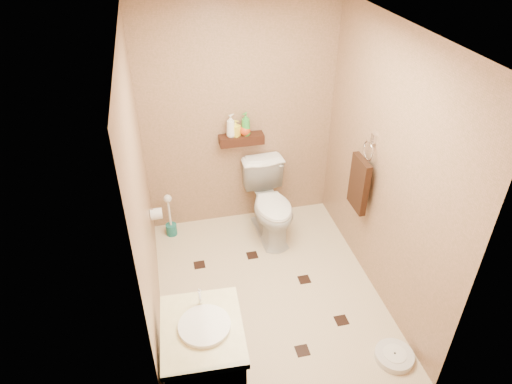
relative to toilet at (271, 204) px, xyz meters
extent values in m
plane|color=beige|center=(-0.24, -0.83, -0.40)|extent=(2.50, 2.50, 0.00)
cube|color=#A1765C|center=(-0.24, 0.42, 0.80)|extent=(2.00, 0.04, 2.40)
cube|color=#A1765C|center=(-0.24, -2.08, 0.80)|extent=(2.00, 0.04, 2.40)
cube|color=#A1765C|center=(-1.24, -0.83, 0.80)|extent=(0.04, 2.50, 2.40)
cube|color=#A1765C|center=(0.76, -0.83, 0.80)|extent=(0.04, 2.50, 2.40)
cube|color=white|center=(-0.24, -0.83, 2.00)|extent=(2.00, 2.50, 0.02)
cube|color=#34170E|center=(-0.24, 0.34, 0.62)|extent=(0.46, 0.14, 0.10)
cube|color=black|center=(-0.62, -0.99, -0.40)|extent=(0.11, 0.11, 0.01)
cube|color=black|center=(0.14, -0.76, -0.40)|extent=(0.11, 0.11, 0.01)
cube|color=black|center=(-0.13, -1.54, -0.40)|extent=(0.11, 0.11, 0.01)
cube|color=black|center=(-0.83, -0.33, -0.40)|extent=(0.11, 0.11, 0.01)
cube|color=black|center=(0.31, -1.32, -0.40)|extent=(0.11, 0.11, 0.01)
cube|color=black|center=(-0.27, -0.31, -0.40)|extent=(0.11, 0.11, 0.01)
imported|color=white|center=(0.00, 0.00, 0.00)|extent=(0.49, 0.81, 0.80)
cube|color=brown|center=(-0.94, -1.78, -0.03)|extent=(0.53, 0.64, 0.75)
cube|color=#FEF6B7|center=(-0.94, -1.78, 0.37)|extent=(0.57, 0.68, 0.05)
cylinder|color=white|center=(-0.92, -1.78, 0.40)|extent=(0.34, 0.34, 0.05)
cylinder|color=silver|center=(-0.92, -1.57, 0.46)|extent=(0.03, 0.03, 0.11)
cylinder|color=silver|center=(0.58, -1.78, -0.37)|extent=(0.36, 0.36, 0.06)
cylinder|color=white|center=(0.58, -1.78, -0.34)|extent=(0.19, 0.19, 0.01)
cylinder|color=#196661|center=(-1.06, 0.24, -0.34)|extent=(0.12, 0.12, 0.13)
cylinder|color=silver|center=(-1.06, 0.24, -0.10)|extent=(0.02, 0.02, 0.37)
sphere|color=silver|center=(-1.06, 0.24, 0.07)|extent=(0.09, 0.09, 0.09)
cube|color=silver|center=(0.75, -0.58, 0.98)|extent=(0.03, 0.06, 0.08)
torus|color=silver|center=(0.71, -0.58, 0.86)|extent=(0.02, 0.19, 0.19)
cube|color=black|center=(0.67, -0.58, 0.52)|extent=(0.06, 0.30, 0.52)
cylinder|color=silver|center=(-1.18, -0.18, 0.20)|extent=(0.11, 0.11, 0.11)
cylinder|color=silver|center=(-1.22, -0.18, 0.26)|extent=(0.04, 0.02, 0.02)
imported|color=white|center=(-0.35, 0.34, 0.79)|extent=(0.12, 0.12, 0.24)
imported|color=yellow|center=(-0.30, 0.34, 0.76)|extent=(0.11, 0.11, 0.17)
imported|color=#C23F16|center=(-0.20, 0.34, 0.74)|extent=(0.12, 0.12, 0.15)
imported|color=green|center=(-0.19, 0.34, 0.79)|extent=(0.13, 0.13, 0.24)
camera|label=1|loc=(-1.04, -3.78, 2.78)|focal=32.00mm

